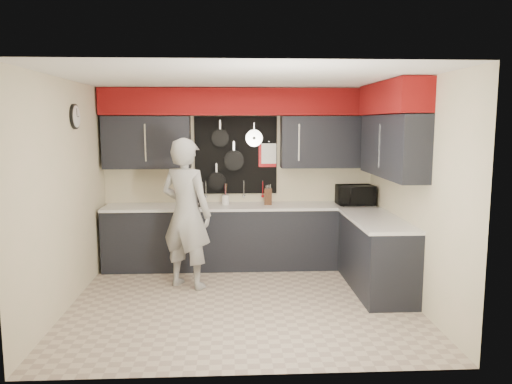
{
  "coord_description": "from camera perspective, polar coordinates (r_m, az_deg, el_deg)",
  "views": [
    {
      "loc": [
        -0.14,
        -5.69,
        2.11
      ],
      "look_at": [
        0.19,
        0.5,
        1.24
      ],
      "focal_mm": 35.0,
      "sensor_mm": 36.0,
      "label": 1
    }
  ],
  "objects": [
    {
      "name": "base_cabinets",
      "position": [
        7.05,
        2.22,
        -5.6
      ],
      "size": [
        3.95,
        2.2,
        0.92
      ],
      "color": "black",
      "rests_on": "ground"
    },
    {
      "name": "knife_block",
      "position": [
        7.27,
        1.4,
        -0.53
      ],
      "size": [
        0.12,
        0.12,
        0.23
      ],
      "primitive_type": "cube",
      "rotation": [
        0.0,
        0.0,
        -0.12
      ],
      "color": "#3B1A13",
      "rests_on": "base_cabinets"
    },
    {
      "name": "left_wall_assembly",
      "position": [
        6.05,
        -20.82,
        0.07
      ],
      "size": [
        0.05,
        3.5,
        2.6
      ],
      "color": "beige",
      "rests_on": "ground"
    },
    {
      "name": "right_wall_assembly",
      "position": [
        6.28,
        15.58,
        6.14
      ],
      "size": [
        0.36,
        3.5,
        2.6
      ],
      "color": "beige",
      "rests_on": "ground"
    },
    {
      "name": "utensil_crock",
      "position": [
        7.29,
        -3.51,
        -0.89
      ],
      "size": [
        0.11,
        0.11,
        0.14
      ],
      "primitive_type": "cylinder",
      "color": "white",
      "rests_on": "base_cabinets"
    },
    {
      "name": "person",
      "position": [
        6.4,
        -7.99,
        -2.46
      ],
      "size": [
        0.84,
        0.74,
        1.92
      ],
      "primitive_type": "imported",
      "rotation": [
        0.0,
        0.0,
        2.64
      ],
      "color": "#9E9F9C",
      "rests_on": "ground"
    },
    {
      "name": "microwave",
      "position": [
        7.39,
        11.25,
        -0.34
      ],
      "size": [
        0.53,
        0.38,
        0.29
      ],
      "primitive_type": "imported",
      "rotation": [
        0.0,
        0.0,
        0.05
      ],
      "color": "black",
      "rests_on": "base_cabinets"
    },
    {
      "name": "back_wall_assembly",
      "position": [
        7.3,
        -1.85,
        7.17
      ],
      "size": [
        4.0,
        0.36,
        2.6
      ],
      "color": "beige",
      "rests_on": "ground"
    },
    {
      "name": "coffee_maker",
      "position": [
        7.21,
        -6.79,
        -0.2
      ],
      "size": [
        0.22,
        0.25,
        0.34
      ],
      "rotation": [
        0.0,
        0.0,
        0.16
      ],
      "color": "black",
      "rests_on": "base_cabinets"
    },
    {
      "name": "ground",
      "position": [
        6.08,
        -1.53,
        -12.37
      ],
      "size": [
        4.0,
        4.0,
        0.0
      ],
      "primitive_type": "plane",
      "color": "#B9A890",
      "rests_on": "ground"
    }
  ]
}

